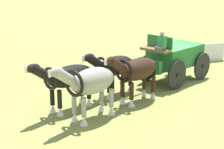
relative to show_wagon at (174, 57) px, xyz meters
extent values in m
plane|color=olive|center=(-0.14, -0.02, -1.24)|extent=(220.00, 220.00, 0.00)
cube|color=#236B2D|center=(-0.14, -0.02, 0.06)|extent=(2.96, 1.97, 1.01)
cube|color=brown|center=(1.47, 0.20, 0.60)|extent=(0.76, 1.50, 0.12)
cube|color=#236B2D|center=(1.87, 0.26, -0.10)|extent=(0.42, 1.30, 0.60)
cube|color=#236B2D|center=(1.18, 0.16, 0.93)|extent=(0.26, 1.43, 0.55)
cube|color=black|center=(-0.14, -0.02, -0.55)|extent=(3.03, 0.59, 0.16)
cylinder|color=black|center=(0.83, 1.02, -0.55)|extent=(1.38, 0.27, 1.38)
cylinder|color=black|center=(0.83, 1.02, -0.55)|extent=(0.22, 0.21, 0.20)
cylinder|color=black|center=(1.08, -0.76, -0.55)|extent=(1.38, 0.27, 1.38)
cylinder|color=black|center=(1.08, -0.76, -0.55)|extent=(0.22, 0.21, 0.20)
cylinder|color=black|center=(-1.36, 0.71, -0.55)|extent=(1.38, 0.27, 1.38)
cylinder|color=black|center=(-1.36, 0.71, -0.55)|extent=(0.22, 0.21, 0.20)
cylinder|color=black|center=(-1.11, -1.07, -0.55)|extent=(1.38, 0.27, 1.38)
cylinder|color=black|center=(-1.11, -1.07, -0.55)|extent=(0.22, 0.21, 0.20)
cylinder|color=brown|center=(2.51, 0.35, -0.50)|extent=(2.59, 0.47, 0.10)
cube|color=slate|center=(1.54, 0.57, 0.74)|extent=(0.44, 0.37, 0.16)
cube|color=#338C4C|center=(1.42, 0.55, 1.01)|extent=(0.29, 0.39, 0.55)
sphere|color=tan|center=(1.42, 0.55, 1.40)|extent=(0.22, 0.22, 0.22)
ellipsoid|color=#331E14|center=(3.31, 1.12, 0.17)|extent=(2.14, 1.20, 0.92)
cylinder|color=#331E14|center=(3.98, 1.48, -0.58)|extent=(0.18, 0.18, 0.71)
cone|color=silver|center=(3.98, 1.48, -1.09)|extent=(0.30, 0.30, 0.30)
cylinder|color=#331E14|center=(4.05, 0.97, -0.58)|extent=(0.18, 0.18, 0.71)
cone|color=silver|center=(4.05, 0.97, -1.09)|extent=(0.30, 0.30, 0.30)
cylinder|color=#331E14|center=(2.57, 1.27, -0.58)|extent=(0.18, 0.18, 0.71)
cone|color=silver|center=(2.57, 1.27, -1.09)|extent=(0.30, 0.30, 0.30)
cylinder|color=#331E14|center=(2.64, 0.77, -0.58)|extent=(0.18, 0.18, 0.71)
cone|color=silver|center=(2.64, 0.77, -1.09)|extent=(0.30, 0.30, 0.30)
cylinder|color=#331E14|center=(4.58, 1.30, 0.56)|extent=(0.99, 0.49, 0.81)
ellipsoid|color=#331E14|center=(4.95, 1.36, 0.82)|extent=(0.63, 0.34, 0.32)
cube|color=silver|center=(5.22, 1.40, 0.82)|extent=(0.07, 0.11, 0.24)
torus|color=black|center=(4.22, 1.25, 0.27)|extent=(0.25, 0.96, 0.95)
cylinder|color=black|center=(2.26, 0.97, -0.13)|extent=(0.14, 0.14, 0.80)
ellipsoid|color=black|center=(3.50, -0.16, 0.08)|extent=(2.06, 1.12, 0.86)
cylinder|color=black|center=(4.14, 0.17, -0.62)|extent=(0.18, 0.18, 0.67)
cone|color=silver|center=(4.14, 0.17, -1.10)|extent=(0.30, 0.30, 0.29)
cylinder|color=black|center=(4.21, -0.30, -0.62)|extent=(0.18, 0.18, 0.67)
cone|color=silver|center=(4.21, -0.30, -1.10)|extent=(0.30, 0.30, 0.29)
cylinder|color=black|center=(2.78, -0.03, -0.62)|extent=(0.18, 0.18, 0.67)
cone|color=silver|center=(2.78, -0.03, -1.10)|extent=(0.30, 0.30, 0.29)
cylinder|color=black|center=(2.85, -0.49, -0.62)|extent=(0.18, 0.18, 0.67)
cone|color=silver|center=(2.85, -0.49, -1.10)|extent=(0.30, 0.30, 0.29)
cylinder|color=black|center=(4.73, 0.01, 0.47)|extent=(0.99, 0.49, 0.81)
ellipsoid|color=black|center=(5.10, 0.06, 0.72)|extent=(0.63, 0.34, 0.32)
cube|color=silver|center=(5.38, 0.10, 0.72)|extent=(0.07, 0.11, 0.24)
torus|color=black|center=(4.37, -0.04, 0.18)|extent=(0.24, 0.90, 0.89)
cylinder|color=black|center=(2.47, -0.31, -0.22)|extent=(0.14, 0.14, 0.80)
ellipsoid|color=#9E998E|center=(5.89, 1.49, 0.22)|extent=(2.11, 1.24, 0.97)
cylinder|color=#9E998E|center=(6.54, 1.85, -0.56)|extent=(0.18, 0.18, 0.73)
cone|color=silver|center=(6.54, 1.85, -1.08)|extent=(0.30, 0.30, 0.31)
cylinder|color=#9E998E|center=(6.61, 1.32, -0.56)|extent=(0.18, 0.18, 0.73)
cone|color=silver|center=(6.61, 1.32, -1.08)|extent=(0.30, 0.30, 0.31)
cylinder|color=#9E998E|center=(5.16, 1.66, -0.56)|extent=(0.18, 0.18, 0.73)
cone|color=silver|center=(5.16, 1.66, -1.08)|extent=(0.30, 0.30, 0.31)
cylinder|color=#9E998E|center=(5.23, 1.13, -0.56)|extent=(0.18, 0.18, 0.73)
cone|color=silver|center=(5.23, 1.13, -1.08)|extent=(0.30, 0.30, 0.31)
cylinder|color=#9E998E|center=(7.14, 1.67, 0.63)|extent=(0.99, 0.49, 0.81)
ellipsoid|color=#9E998E|center=(7.50, 1.72, 0.89)|extent=(0.63, 0.34, 0.32)
cube|color=silver|center=(7.78, 1.76, 0.89)|extent=(0.07, 0.11, 0.24)
torus|color=black|center=(6.77, 1.62, 0.32)|extent=(0.26, 1.00, 1.00)
cylinder|color=black|center=(4.85, 1.34, -0.08)|extent=(0.14, 0.14, 0.80)
ellipsoid|color=black|center=(6.07, 0.20, 0.14)|extent=(2.24, 1.14, 0.85)
cylinder|color=black|center=(6.78, 0.54, -0.58)|extent=(0.18, 0.18, 0.71)
cone|color=silver|center=(6.78, 0.54, -1.09)|extent=(0.30, 0.30, 0.31)
cylinder|color=black|center=(6.85, 0.08, -0.58)|extent=(0.18, 0.18, 0.71)
cone|color=silver|center=(6.85, 0.08, -1.09)|extent=(0.30, 0.30, 0.31)
cylinder|color=black|center=(5.29, 0.33, -0.58)|extent=(0.18, 0.18, 0.71)
cone|color=silver|center=(5.29, 0.33, -1.09)|extent=(0.30, 0.30, 0.31)
cylinder|color=black|center=(5.36, -0.13, -0.58)|extent=(0.18, 0.18, 0.71)
cone|color=silver|center=(5.36, -0.13, -1.09)|extent=(0.30, 0.30, 0.31)
cylinder|color=black|center=(7.39, 0.39, 0.53)|extent=(0.99, 0.49, 0.81)
ellipsoid|color=black|center=(7.75, 0.44, 0.79)|extent=(0.63, 0.34, 0.32)
cube|color=silver|center=(8.03, 0.48, 0.79)|extent=(0.07, 0.11, 0.24)
torus|color=black|center=(7.02, 0.34, 0.24)|extent=(0.24, 0.89, 0.89)
cylinder|color=black|center=(4.96, 0.04, -0.16)|extent=(0.14, 0.14, 0.80)
cube|color=silver|center=(-4.14, -1.60, -0.69)|extent=(3.08, 0.97, 1.10)
camera|label=1|loc=(13.14, 12.16, 4.18)|focal=58.63mm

